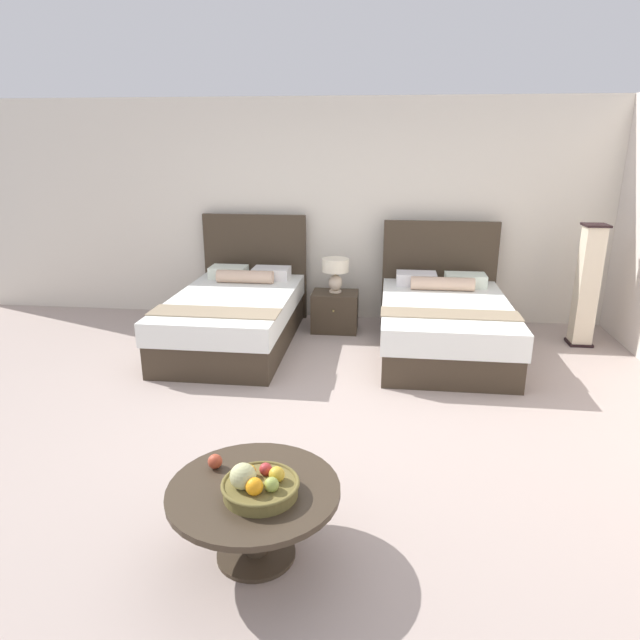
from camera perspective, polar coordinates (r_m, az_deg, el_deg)
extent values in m
cube|color=#AA978E|center=(4.68, -0.11, -10.22)|extent=(10.05, 9.46, 0.02)
cube|color=silver|center=(7.10, 2.68, 10.89)|extent=(10.05, 0.12, 2.68)
cube|color=#3B2E21|center=(6.32, -8.68, -1.06)|extent=(1.24, 2.14, 0.33)
cube|color=white|center=(6.24, -8.80, 1.43)|extent=(1.28, 2.18, 0.24)
cube|color=#3B2E21|center=(7.22, -6.56, 5.40)|extent=(1.30, 0.07, 1.31)
cube|color=white|center=(7.01, -9.24, 4.82)|extent=(0.44, 0.30, 0.14)
cube|color=white|center=(6.89, -4.93, 4.74)|extent=(0.44, 0.30, 0.14)
cylinder|color=#D5B094|center=(6.72, -7.60, 4.37)|extent=(0.67, 0.16, 0.15)
cube|color=gray|center=(5.61, -10.61, 0.80)|extent=(1.28, 0.38, 0.01)
cube|color=#3B2E21|center=(6.15, 12.37, -1.91)|extent=(1.29, 1.99, 0.32)
cube|color=white|center=(6.06, 12.54, 0.64)|extent=(1.33, 2.03, 0.25)
cube|color=#3B2E21|center=(6.99, 11.92, 4.59)|extent=(1.36, 0.07, 1.28)
cube|color=white|center=(6.69, 9.71, 4.16)|extent=(0.46, 0.30, 0.14)
cube|color=white|center=(6.74, 14.50, 3.95)|extent=(0.46, 0.30, 0.14)
cylinder|color=#D5B094|center=(6.48, 12.29, 3.61)|extent=(0.70, 0.16, 0.15)
cube|color=gray|center=(5.60, 13.03, 0.60)|extent=(1.34, 0.34, 0.01)
cube|color=#3B2E21|center=(6.72, 1.52, 0.88)|extent=(0.54, 0.41, 0.47)
sphere|color=tan|center=(6.50, 1.36, 0.92)|extent=(0.02, 0.02, 0.02)
cylinder|color=beige|center=(6.68, 1.56, 2.94)|extent=(0.14, 0.14, 0.02)
ellipsoid|color=beige|center=(6.65, 1.56, 3.81)|extent=(0.16, 0.16, 0.19)
cylinder|color=#99844C|center=(6.62, 1.57, 4.77)|extent=(0.02, 0.02, 0.04)
cylinder|color=#F3E6C9|center=(6.60, 1.58, 5.58)|extent=(0.31, 0.31, 0.15)
cylinder|color=#3B2E21|center=(3.38, -6.46, -22.39)|extent=(0.43, 0.43, 0.02)
cylinder|color=#3B2E21|center=(3.26, -6.58, -19.88)|extent=(0.12, 0.12, 0.40)
cylinder|color=#3B2E21|center=(3.14, -6.73, -16.74)|extent=(0.92, 0.92, 0.04)
cylinder|color=brown|center=(3.05, -6.04, -16.65)|extent=(0.39, 0.39, 0.07)
torus|color=brown|center=(3.03, -6.06, -16.11)|extent=(0.41, 0.41, 0.02)
sphere|color=#BEBE83|center=(2.99, -7.80, -15.40)|extent=(0.14, 0.14, 0.14)
sphere|color=orange|center=(2.94, -6.67, -16.39)|extent=(0.09, 0.09, 0.09)
sphere|color=#93A747|center=(2.96, -4.93, -16.27)|extent=(0.08, 0.08, 0.08)
sphere|color=gold|center=(3.02, -4.40, -15.33)|extent=(0.08, 0.08, 0.08)
sphere|color=#B12F32|center=(3.08, -5.52, -14.80)|extent=(0.07, 0.07, 0.07)
sphere|color=gold|center=(3.07, -7.17, -14.97)|extent=(0.07, 0.07, 0.07)
sphere|color=#AE422A|center=(3.29, -10.58, -13.89)|extent=(0.08, 0.08, 0.08)
cube|color=black|center=(6.96, 24.70, -2.10)|extent=(0.25, 0.25, 0.03)
cube|color=beige|center=(6.78, 25.42, 3.15)|extent=(0.21, 0.21, 1.29)
cube|color=black|center=(6.67, 26.16, 8.61)|extent=(0.25, 0.25, 0.02)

